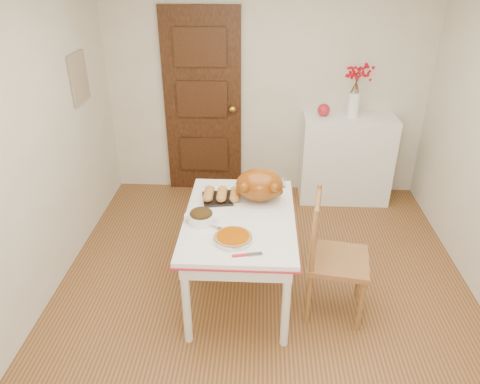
# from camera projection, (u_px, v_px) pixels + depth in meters

# --- Properties ---
(floor) EXTENTS (3.50, 4.00, 0.00)m
(floor) POSITION_uv_depth(u_px,v_px,m) (263.00, 299.00, 3.69)
(floor) COLOR #503519
(floor) RESTS_ON ground
(wall_back) EXTENTS (3.50, 0.00, 2.50)m
(wall_back) POSITION_uv_depth(u_px,v_px,m) (267.00, 85.00, 4.86)
(wall_back) COLOR beige
(wall_back) RESTS_ON ground
(wall_left) EXTENTS (0.00, 4.00, 2.50)m
(wall_left) POSITION_uv_depth(u_px,v_px,m) (20.00, 155.00, 3.18)
(wall_left) COLOR beige
(wall_left) RESTS_ON ground
(door_back) EXTENTS (0.85, 0.06, 2.06)m
(door_back) POSITION_uv_depth(u_px,v_px,m) (203.00, 104.00, 4.97)
(door_back) COLOR black
(door_back) RESTS_ON ground
(photo_board) EXTENTS (0.03, 0.35, 0.45)m
(photo_board) POSITION_uv_depth(u_px,v_px,m) (79.00, 78.00, 4.12)
(photo_board) COLOR tan
(photo_board) RESTS_ON ground
(sideboard) EXTENTS (0.98, 0.44, 0.98)m
(sideboard) POSITION_uv_depth(u_px,v_px,m) (346.00, 159.00, 4.99)
(sideboard) COLOR white
(sideboard) RESTS_ON floor
(kitchen_table) EXTENTS (0.86, 1.25, 0.75)m
(kitchen_table) POSITION_uv_depth(u_px,v_px,m) (240.00, 256.00, 3.59)
(kitchen_table) COLOR white
(kitchen_table) RESTS_ON floor
(chair_oak) EXTENTS (0.51, 0.51, 1.00)m
(chair_oak) POSITION_uv_depth(u_px,v_px,m) (338.00, 258.00, 3.36)
(chair_oak) COLOR #935C2F
(chair_oak) RESTS_ON floor
(berry_vase) EXTENTS (0.27, 0.27, 0.53)m
(berry_vase) POSITION_uv_depth(u_px,v_px,m) (355.00, 92.00, 4.63)
(berry_vase) COLOR white
(berry_vase) RESTS_ON sideboard
(apple) EXTENTS (0.13, 0.13, 0.13)m
(apple) POSITION_uv_depth(u_px,v_px,m) (324.00, 110.00, 4.74)
(apple) COLOR #AF1B28
(apple) RESTS_ON sideboard
(turkey_platter) EXTENTS (0.48, 0.41, 0.28)m
(turkey_platter) POSITION_uv_depth(u_px,v_px,m) (259.00, 187.00, 3.54)
(turkey_platter) COLOR #8C430D
(turkey_platter) RESTS_ON kitchen_table
(pumpkin_pie) EXTENTS (0.33, 0.33, 0.06)m
(pumpkin_pie) POSITION_uv_depth(u_px,v_px,m) (233.00, 237.00, 3.11)
(pumpkin_pie) COLOR #923C00
(pumpkin_pie) RESTS_ON kitchen_table
(stuffing_dish) EXTENTS (0.27, 0.23, 0.10)m
(stuffing_dish) POSITION_uv_depth(u_px,v_px,m) (201.00, 216.00, 3.32)
(stuffing_dish) COLOR #3C280F
(stuffing_dish) RESTS_ON kitchen_table
(rolls_tray) EXTENTS (0.35, 0.29, 0.08)m
(rolls_tray) POSITION_uv_depth(u_px,v_px,m) (222.00, 195.00, 3.63)
(rolls_tray) COLOR #C68A3A
(rolls_tray) RESTS_ON kitchen_table
(pie_server) EXTENTS (0.21, 0.10, 0.01)m
(pie_server) POSITION_uv_depth(u_px,v_px,m) (247.00, 255.00, 2.97)
(pie_server) COLOR silver
(pie_server) RESTS_ON kitchen_table
(carving_knife) EXTENTS (0.23, 0.16, 0.01)m
(carving_knife) POSITION_uv_depth(u_px,v_px,m) (214.00, 227.00, 3.27)
(carving_knife) COLOR silver
(carving_knife) RESTS_ON kitchen_table
(drinking_glass) EXTENTS (0.08, 0.08, 0.12)m
(drinking_glass) POSITION_uv_depth(u_px,v_px,m) (246.00, 182.00, 3.79)
(drinking_glass) COLOR white
(drinking_glass) RESTS_ON kitchen_table
(shaker_pair) EXTENTS (0.09, 0.04, 0.09)m
(shaker_pair) POSITION_uv_depth(u_px,v_px,m) (281.00, 182.00, 3.82)
(shaker_pair) COLOR white
(shaker_pair) RESTS_ON kitchen_table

